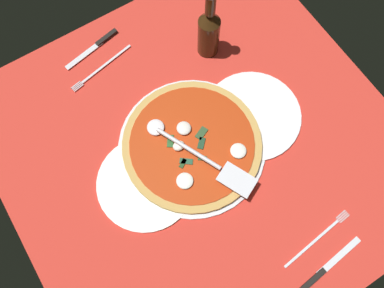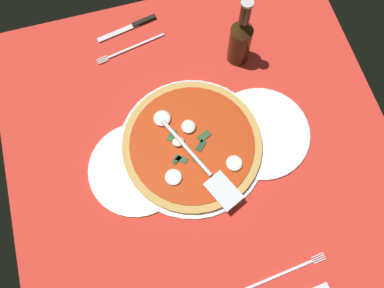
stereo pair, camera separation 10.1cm
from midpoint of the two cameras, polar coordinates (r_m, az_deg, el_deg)
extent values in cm
cube|color=red|center=(103.18, -1.52, -0.86)|extent=(93.94, 93.94, 0.80)
cube|color=silver|center=(125.71, 10.38, 18.16)|extent=(6.71, 6.71, 0.10)
cube|color=silver|center=(120.61, 14.18, 13.68)|extent=(6.71, 6.71, 0.10)
cube|color=silver|center=(116.83, 18.11, 8.80)|extent=(6.71, 6.71, 0.10)
cube|color=silver|center=(114.51, 22.14, 3.62)|extent=(6.71, 6.71, 0.10)
cube|color=silver|center=(119.90, 9.65, 14.73)|extent=(6.71, 6.71, 0.10)
cube|color=silver|center=(115.33, 13.56, 9.90)|extent=(6.71, 6.71, 0.10)
cube|color=silver|center=(112.18, 17.61, 4.69)|extent=(6.71, 6.71, 0.10)
cube|color=silver|center=(110.57, 21.77, -0.76)|extent=(6.71, 6.71, 0.10)
cube|color=silver|center=(119.95, 5.06, 15.69)|extent=(6.71, 6.71, 0.10)
cube|color=silver|center=(114.59, 8.88, 10.96)|extent=(6.71, 6.71, 0.10)
cube|color=silver|center=(110.61, 12.89, 5.78)|extent=(6.71, 6.71, 0.10)
cube|color=silver|center=(108.16, 17.07, 0.25)|extent=(6.71, 6.71, 0.10)
cube|color=silver|center=(107.34, 21.36, -5.44)|extent=(6.71, 6.71, 0.10)
cube|color=silver|center=(120.75, 0.46, 16.54)|extent=(6.71, 6.71, 0.10)
cube|color=silver|center=(114.64, 4.15, 11.95)|extent=(6.71, 6.71, 0.10)
cube|color=silver|center=(109.84, 8.06, 6.84)|extent=(6.71, 6.71, 0.10)
cube|color=silver|center=(106.53, 12.19, 1.31)|extent=(6.71, 6.71, 0.10)
cube|color=silver|center=(104.84, 16.49, -4.50)|extent=(6.71, 6.71, 0.10)
cube|color=silver|center=(104.86, 20.93, -10.37)|extent=(6.71, 6.71, 0.10)
cube|color=silver|center=(122.27, -4.09, 17.28)|extent=(6.71, 6.71, 0.10)
cube|color=silver|center=(115.47, -0.58, 12.85)|extent=(6.71, 6.71, 0.10)
cube|color=silver|center=(109.89, 3.18, 7.86)|extent=(6.71, 6.71, 0.10)
cube|color=silver|center=(105.73, 7.19, 2.37)|extent=(6.71, 6.71, 0.10)
cube|color=silver|center=(103.17, 11.43, -3.48)|extent=(6.71, 6.71, 0.10)
cube|color=silver|center=(102.31, 15.87, -9.52)|extent=(6.71, 6.71, 0.10)
cube|color=silver|center=(103.20, 20.47, -15.49)|extent=(6.71, 6.71, 0.10)
cube|color=silver|center=(124.51, -8.54, 17.90)|extent=(6.71, 6.71, 0.10)
cube|color=silver|center=(117.07, -5.25, 13.65)|extent=(6.71, 6.71, 0.10)
cube|color=silver|center=(110.76, -1.69, 8.82)|extent=(6.71, 6.71, 0.10)
cube|color=silver|center=(105.79, 2.15, 3.43)|extent=(6.71, 6.71, 0.10)
cube|color=silver|center=(102.34, 6.26, -2.42)|extent=(6.71, 6.71, 0.10)
cube|color=silver|center=(100.59, 10.62, -8.56)|extent=(6.71, 6.71, 0.10)
cube|color=silver|center=(100.60, 15.20, -14.75)|extent=(6.71, 6.71, 0.10)
cube|color=silver|center=(119.40, -9.79, 14.34)|extent=(6.71, 6.71, 0.10)
cube|color=silver|center=(112.43, -6.47, 9.69)|extent=(6.71, 6.71, 0.10)
cube|color=silver|center=(106.69, -2.85, 4.45)|extent=(6.71, 6.71, 0.10)
cube|color=silver|center=(102.40, 1.06, -1.33)|extent=(6.71, 6.71, 0.10)
cube|color=silver|center=(99.74, 5.26, -7.50)|extent=(6.71, 6.71, 0.10)
cube|color=silver|center=(98.85, 9.75, -13.85)|extent=(6.71, 6.71, 0.10)
cube|color=silver|center=(122.43, -14.15, 14.92)|extent=(6.71, 6.71, 0.10)
cube|color=silver|center=(114.85, -11.10, 10.47)|extent=(6.71, 6.71, 0.10)
cube|color=silver|center=(108.41, -7.75, 5.41)|extent=(6.71, 6.71, 0.10)
cube|color=silver|center=(103.33, -4.09, -0.23)|extent=(6.71, 6.71, 0.10)
cube|color=silver|center=(99.80, -0.11, -6.37)|extent=(6.71, 6.71, 0.10)
cube|color=silver|center=(98.00, 4.20, -12.80)|extent=(6.71, 6.71, 0.10)
cube|color=silver|center=(98.01, 8.82, -19.28)|extent=(6.71, 6.71, 0.10)
cube|color=silver|center=(117.99, -15.53, 11.15)|extent=(6.71, 6.71, 0.10)
cube|color=silver|center=(110.93, -12.47, 6.30)|extent=(6.71, 6.71, 0.10)
cube|color=silver|center=(105.11, -9.11, 0.83)|extent=(6.71, 6.71, 0.10)
cube|color=silver|center=(100.75, -5.40, -5.19)|extent=(6.71, 6.71, 0.10)
cube|color=silver|center=(98.05, -1.35, -11.63)|extent=(6.71, 6.71, 0.10)
cube|color=silver|center=(97.15, 3.06, -18.25)|extent=(6.71, 6.71, 0.10)
cube|color=silver|center=(121.79, -19.73, 11.74)|extent=(6.71, 6.71, 0.10)
cube|color=silver|center=(114.18, -16.97, 7.11)|extent=(6.71, 6.71, 0.10)
cube|color=silver|center=(107.70, -13.92, 1.85)|extent=(6.71, 6.71, 0.10)
cube|color=silver|center=(102.58, -10.53, -4.01)|extent=(6.71, 6.71, 0.10)
cube|color=silver|center=(99.02, -6.79, -10.37)|extent=(6.71, 6.71, 0.10)
cube|color=silver|center=(97.21, -2.68, -17.03)|extent=(6.71, 6.71, 0.10)
cube|color=silver|center=(118.10, -21.21, 7.82)|extent=(6.71, 6.71, 0.10)
cube|color=silver|center=(111.05, -18.48, 2.80)|extent=(6.71, 6.71, 0.10)
cube|color=silver|center=(105.23, -15.43, -2.84)|extent=(6.71, 6.71, 0.10)
cube|color=silver|center=(100.88, -12.04, -9.05)|extent=(6.71, 6.71, 0.10)
cube|color=silver|center=(98.19, -8.27, -15.67)|extent=(6.71, 6.71, 0.10)
cube|color=silver|center=(122.64, -25.17, 8.45)|extent=(6.71, 6.71, 0.10)
cube|color=silver|center=(115.08, -22.75, 3.68)|extent=(6.71, 6.71, 0.10)
cube|color=silver|center=(108.65, -20.05, -1.73)|extent=(6.71, 6.71, 0.10)
cube|color=silver|center=(103.58, -17.02, -7.72)|extent=(6.71, 6.71, 0.10)
cube|color=silver|center=(100.06, -13.63, -14.21)|extent=(6.71, 6.71, 0.10)
cube|color=silver|center=(119.73, -26.72, 4.47)|extent=(6.71, 6.71, 0.10)
cube|color=silver|center=(112.77, -24.35, -0.67)|extent=(6.71, 6.71, 0.10)
cube|color=silver|center=(107.05, -21.68, -6.42)|extent=(6.71, 6.71, 0.10)
cube|color=silver|center=(102.78, -18.68, -12.71)|extent=(6.71, 6.71, 0.10)
cube|color=silver|center=(111.23, -26.00, -5.17)|extent=(6.71, 6.71, 0.10)
cube|color=silver|center=(106.28, -23.38, -11.22)|extent=(6.71, 6.71, 0.10)
cube|color=silver|center=(102.85, -20.43, -17.73)|extent=(6.71, 6.71, 0.10)
cylinder|color=silver|center=(102.40, -2.80, -0.66)|extent=(36.18, 36.18, 0.87)
cylinder|color=white|center=(105.67, 5.64, 3.48)|extent=(24.53, 24.53, 1.00)
cylinder|color=white|center=(100.76, -9.14, -5.69)|extent=(23.56, 23.56, 1.00)
cylinder|color=tan|center=(101.41, -2.83, -0.47)|extent=(34.08, 34.08, 1.23)
cylinder|color=#B2310C|center=(100.69, -2.85, -0.32)|extent=(30.42, 30.42, 0.30)
ellipsoid|color=white|center=(102.22, -7.80, 1.89)|extent=(4.24, 4.30, 1.16)
ellipsoid|color=white|center=(99.84, -4.70, -0.64)|extent=(2.94, 2.46, 1.33)
ellipsoid|color=silver|center=(101.38, -3.95, 1.79)|extent=(3.54, 3.63, 1.27)
ellipsoid|color=white|center=(99.42, 3.50, -1.33)|extent=(3.88, 3.93, 1.05)
ellipsoid|color=white|center=(97.37, -3.95, -5.45)|extent=(3.99, 4.01, 1.01)
cube|color=#193A22|center=(100.43, -1.77, -0.11)|extent=(3.13, 3.11, 0.30)
cube|color=#284523|center=(101.21, -1.52, 1.10)|extent=(3.74, 2.92, 0.30)
cube|color=#225123|center=(100.97, -5.82, 0.00)|extent=(3.03, 3.47, 0.30)
cube|color=#1B3F1A|center=(98.92, -4.16, -3.07)|extent=(2.55, 2.07, 0.30)
cube|color=#1D4F26|center=(99.07, -1.46, -2.37)|extent=(2.33, 2.09, 0.30)
cube|color=#1C492F|center=(99.02, -3.70, -2.79)|extent=(3.33, 3.04, 0.30)
cube|color=silver|center=(96.35, 3.21, -5.31)|extent=(8.31, 9.82, 0.30)
cylinder|color=silver|center=(98.10, -3.30, -1.20)|extent=(8.36, 16.72, 1.00)
cube|color=white|center=(117.12, -15.00, 11.06)|extent=(19.45, 16.76, 0.60)
cube|color=silver|center=(115.13, -14.11, 10.26)|extent=(16.27, 3.77, 0.25)
cube|color=silver|center=(114.26, -18.06, 7.37)|extent=(2.99, 0.80, 0.25)
cube|color=silver|center=(114.03, -17.93, 7.24)|extent=(2.99, 0.80, 0.25)
cube|color=silver|center=(113.80, -17.80, 7.10)|extent=(2.99, 0.80, 0.25)
cube|color=silver|center=(113.57, -17.67, 6.96)|extent=(2.99, 0.80, 0.25)
cube|color=black|center=(119.19, -14.06, 13.65)|extent=(6.95, 2.50, 0.80)
cube|color=silver|center=(118.08, -16.93, 11.26)|extent=(12.03, 3.69, 0.25)
cube|color=white|center=(99.86, 14.31, -14.78)|extent=(19.45, 14.71, 0.60)
cube|color=silver|center=(99.25, 13.22, -13.51)|extent=(16.64, 2.31, 0.25)
cube|color=silver|center=(102.09, 17.49, -10.12)|extent=(3.01, 0.53, 0.25)
cube|color=silver|center=(102.06, 17.32, -9.94)|extent=(3.01, 0.53, 0.25)
cube|color=silver|center=(102.04, 17.15, -9.76)|extent=(3.01, 0.53, 0.25)
cube|color=silver|center=(102.02, 16.99, -9.58)|extent=(3.01, 0.53, 0.25)
cube|color=black|center=(98.31, 13.22, -18.11)|extent=(7.38, 1.94, 0.80)
cube|color=silver|center=(100.43, 16.66, -14.93)|extent=(12.84, 2.71, 0.25)
cylinder|color=#36210E|center=(109.73, -0.42, 14.15)|extent=(5.63, 5.63, 12.28)
cone|color=#36210E|center=(103.38, -0.45, 16.57)|extent=(5.63, 5.63, 3.30)
cylinder|color=#36210E|center=(99.57, -0.47, 18.22)|extent=(2.54, 2.54, 6.30)
camera|label=1|loc=(0.05, -92.89, -7.88)|focal=39.06mm
camera|label=2|loc=(0.05, 87.11, 7.88)|focal=39.06mm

